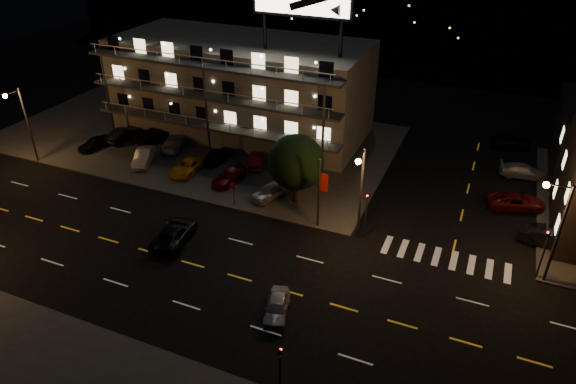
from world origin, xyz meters
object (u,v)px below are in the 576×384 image
at_px(lot_car_7, 175,142).
at_px(road_car_west, 174,233).
at_px(lot_car_4, 270,191).
at_px(tree, 295,164).
at_px(side_car_0, 550,239).
at_px(road_car_east, 277,307).
at_px(lot_car_2, 188,167).

relative_size(lot_car_7, road_car_west, 0.93).
distance_m(lot_car_4, lot_car_7, 14.93).
height_order(tree, side_car_0, tree).
bearing_deg(lot_car_7, road_car_east, 122.99).
distance_m(lot_car_2, road_car_west, 11.44).
relative_size(lot_car_2, lot_car_7, 0.91).
bearing_deg(lot_car_4, lot_car_7, -178.14).
xyz_separation_m(lot_car_2, road_car_east, (16.19, -14.52, -0.14)).
distance_m(tree, lot_car_7, 17.30).
xyz_separation_m(lot_car_7, road_car_west, (9.53, -14.36, -0.13)).
distance_m(lot_car_7, side_car_0, 37.47).
bearing_deg(road_car_west, lot_car_4, -124.91).
height_order(side_car_0, road_car_west, side_car_0).
height_order(tree, lot_car_7, tree).
bearing_deg(road_car_east, road_car_west, 142.82).
distance_m(tree, road_car_west, 11.86).
xyz_separation_m(lot_car_4, road_car_east, (6.58, -13.27, -0.20)).
bearing_deg(lot_car_7, side_car_0, 160.21).
height_order(lot_car_2, side_car_0, side_car_0).
relative_size(lot_car_7, side_car_0, 1.06).
bearing_deg(tree, road_car_east, -72.62).
relative_size(lot_car_2, road_car_west, 0.86).
height_order(lot_car_2, road_car_east, lot_car_2).
bearing_deg(road_car_west, road_car_east, 149.54).
bearing_deg(road_car_west, lot_car_2, -71.52).
bearing_deg(lot_car_7, tree, 147.86).
distance_m(side_car_0, road_car_east, 22.76).
relative_size(tree, lot_car_2, 1.45).
distance_m(tree, lot_car_2, 12.40).
bearing_deg(tree, lot_car_4, -172.53).
bearing_deg(road_car_west, side_car_0, -167.26).
bearing_deg(lot_car_2, side_car_0, 1.98).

